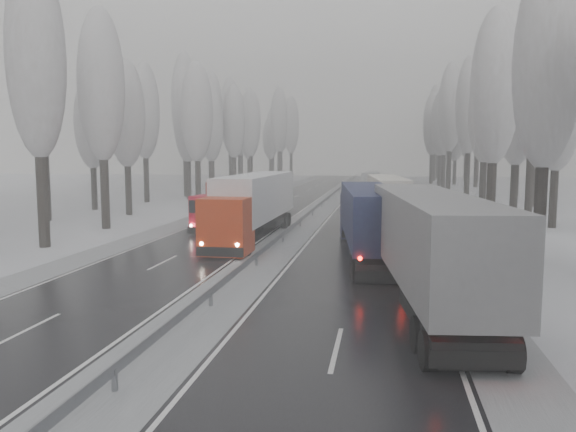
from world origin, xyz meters
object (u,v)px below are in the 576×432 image
(truck_cream_box, at_px, (386,196))
(truck_red_white, at_px, (254,202))
(box_truck_distant, at_px, (371,180))
(truck_grey_tarp, at_px, (424,239))
(truck_blue_box, at_px, (367,216))
(truck_red_red, at_px, (242,198))

(truck_cream_box, bearing_deg, truck_red_white, -134.83)
(box_truck_distant, distance_m, truck_red_white, 58.48)
(truck_grey_tarp, height_order, box_truck_distant, truck_grey_tarp)
(truck_cream_box, bearing_deg, truck_blue_box, -99.42)
(truck_cream_box, height_order, truck_red_white, truck_red_white)
(truck_grey_tarp, distance_m, box_truck_distant, 73.62)
(truck_red_white, bearing_deg, truck_red_red, 110.37)
(truck_grey_tarp, xyz_separation_m, truck_red_white, (-10.51, 15.45, 0.00))
(truck_red_white, xyz_separation_m, truck_red_red, (-3.03, 8.43, -0.43))
(truck_blue_box, xyz_separation_m, truck_red_red, (-11.00, 13.88, -0.20))
(truck_grey_tarp, bearing_deg, box_truck_distant, 86.23)
(truck_grey_tarp, height_order, truck_red_red, truck_grey_tarp)
(truck_cream_box, bearing_deg, truck_grey_tarp, -92.49)
(truck_blue_box, distance_m, truck_red_white, 9.66)
(box_truck_distant, distance_m, truck_red_red, 50.61)
(truck_grey_tarp, height_order, truck_red_white, truck_red_white)
(truck_cream_box, xyz_separation_m, truck_red_white, (-9.10, -11.12, 0.29))
(truck_blue_box, xyz_separation_m, box_truck_distant, (-1.14, 63.52, -0.97))
(truck_grey_tarp, xyz_separation_m, truck_cream_box, (-1.41, 26.57, -0.28))
(truck_grey_tarp, bearing_deg, truck_cream_box, 86.40)
(truck_blue_box, relative_size, truck_red_white, 0.92)
(truck_blue_box, relative_size, truck_red_red, 1.09)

